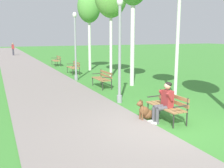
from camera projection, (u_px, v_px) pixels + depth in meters
name	position (u px, v px, depth m)	size (l,w,h in m)	color
ground_plane	(166.00, 128.00, 7.54)	(120.00, 120.00, 0.00)	#3D8433
paved_path	(18.00, 60.00, 28.20)	(3.86, 60.00, 0.04)	gray
park_bench_near	(168.00, 104.00, 8.15)	(0.55, 1.50, 0.85)	olive
park_bench_mid	(103.00, 78.00, 13.31)	(0.55, 1.50, 0.85)	olive
park_bench_far	(74.00, 67.00, 18.02)	(0.55, 1.50, 0.85)	olive
park_bench_furthest	(57.00, 60.00, 22.95)	(0.55, 1.50, 0.85)	olive
person_seated_on_near_bench	(164.00, 101.00, 7.95)	(0.74, 0.49, 1.25)	#4C4C51
dog_brown	(146.00, 112.00, 8.22)	(0.83, 0.32, 0.71)	brown
lamp_post_near	(120.00, 50.00, 9.99)	(0.24, 0.24, 4.03)	gray
lamp_post_mid	(75.00, 46.00, 15.17)	(0.24, 0.24, 3.95)	gray
birch_tree_fifth	(89.00, 8.00, 19.18)	(1.71, 1.74, 5.88)	silver
pedestrian_distant	(13.00, 49.00, 34.27)	(0.32, 0.22, 1.65)	#383842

